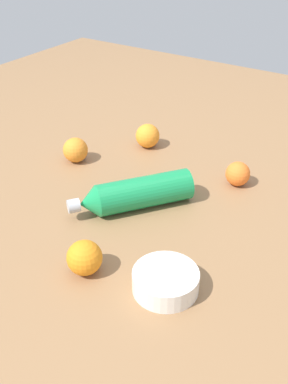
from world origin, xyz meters
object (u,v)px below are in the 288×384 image
object	(u,v)px
orange_1	(85,258)
orange_3	(75,150)
water_bottle	(135,194)
ceramic_bowl	(166,281)
orange_2	(238,174)
orange_0	(148,136)

from	to	relation	value
orange_1	orange_3	size ratio (longest dim) A/B	1.02
water_bottle	orange_1	xyz separation A→B (m)	(-0.05, 0.24, -0.00)
ceramic_bowl	orange_1	bearing A→B (deg)	16.14
orange_1	orange_3	world-z (taller)	orange_1
water_bottle	orange_1	world-z (taller)	water_bottle
water_bottle	orange_2	world-z (taller)	water_bottle
orange_1	orange_2	bearing A→B (deg)	-103.74
orange_1	orange_2	xyz separation A→B (m)	(-0.12, -0.48, -0.00)
orange_0	ceramic_bowl	world-z (taller)	orange_0
orange_3	ceramic_bowl	bearing A→B (deg)	148.03
orange_0	ceramic_bowl	size ratio (longest dim) A/B	0.56
orange_3	orange_0	bearing A→B (deg)	-122.87
water_bottle	orange_1	distance (m)	0.25
water_bottle	orange_1	size ratio (longest dim) A/B	3.82
orange_1	orange_0	bearing A→B (deg)	-69.62
water_bottle	orange_0	distance (m)	0.33
orange_3	orange_2	bearing A→B (deg)	-162.87
orange_0	orange_3	world-z (taller)	orange_0
orange_1	orange_3	distance (m)	0.47
orange_2	water_bottle	bearing A→B (deg)	54.96
orange_2	ceramic_bowl	size ratio (longest dim) A/B	0.50
ceramic_bowl	orange_2	bearing A→B (deg)	-84.55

